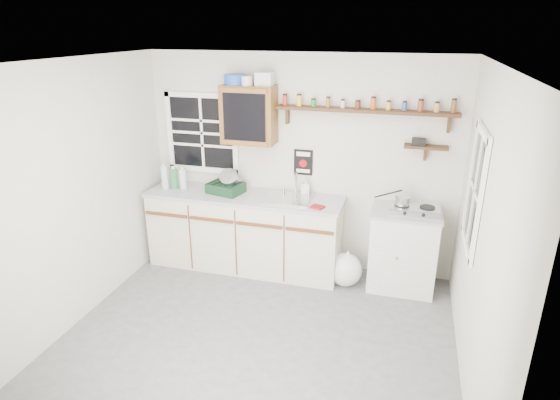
% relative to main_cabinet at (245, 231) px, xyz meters
% --- Properties ---
extents(room, '(3.64, 3.24, 2.54)m').
position_rel_main_cabinet_xyz_m(room, '(0.58, -1.30, 0.79)').
color(room, '#515153').
rests_on(room, ground).
extents(main_cabinet, '(2.31, 0.63, 0.92)m').
position_rel_main_cabinet_xyz_m(main_cabinet, '(0.00, 0.00, 0.00)').
color(main_cabinet, beige).
rests_on(main_cabinet, floor).
extents(right_cabinet, '(0.73, 0.57, 0.91)m').
position_rel_main_cabinet_xyz_m(right_cabinet, '(1.83, 0.03, -0.01)').
color(right_cabinet, beige).
rests_on(right_cabinet, floor).
extents(sink, '(0.52, 0.44, 0.29)m').
position_rel_main_cabinet_xyz_m(sink, '(0.54, 0.01, 0.47)').
color(sink, '#B7B6BB').
rests_on(sink, main_cabinet).
extents(upper_cabinet, '(0.60, 0.32, 0.65)m').
position_rel_main_cabinet_xyz_m(upper_cabinet, '(0.03, 0.14, 1.36)').
color(upper_cabinet, brown).
rests_on(upper_cabinet, wall_back).
extents(upper_cabinet_clutter, '(0.55, 0.24, 0.14)m').
position_rel_main_cabinet_xyz_m(upper_cabinet_clutter, '(0.01, 0.14, 1.75)').
color(upper_cabinet_clutter, '#1B4AB2').
rests_on(upper_cabinet_clutter, upper_cabinet).
extents(spice_shelf, '(1.91, 0.18, 0.35)m').
position_rel_main_cabinet_xyz_m(spice_shelf, '(1.32, 0.21, 1.47)').
color(spice_shelf, black).
rests_on(spice_shelf, wall_back).
extents(secondary_shelf, '(0.45, 0.16, 0.24)m').
position_rel_main_cabinet_xyz_m(secondary_shelf, '(1.94, 0.22, 1.12)').
color(secondary_shelf, black).
rests_on(secondary_shelf, wall_back).
extents(warning_sign, '(0.22, 0.02, 0.30)m').
position_rel_main_cabinet_xyz_m(warning_sign, '(0.63, 0.29, 0.82)').
color(warning_sign, black).
rests_on(warning_sign, wall_back).
extents(window_back, '(0.93, 0.03, 0.98)m').
position_rel_main_cabinet_xyz_m(window_back, '(-0.62, 0.29, 1.09)').
color(window_back, black).
rests_on(window_back, wall_back).
extents(window_right, '(0.03, 0.78, 1.08)m').
position_rel_main_cabinet_xyz_m(window_right, '(2.37, -0.75, 0.99)').
color(window_right, black).
rests_on(window_right, wall_back).
extents(water_bottles, '(0.28, 0.15, 0.31)m').
position_rel_main_cabinet_xyz_m(water_bottles, '(-0.88, -0.01, 0.59)').
color(water_bottles, silver).
rests_on(water_bottles, main_cabinet).
extents(dish_rack, '(0.45, 0.38, 0.29)m').
position_rel_main_cabinet_xyz_m(dish_rack, '(-0.21, 0.01, 0.55)').
color(dish_rack, black).
rests_on(dish_rack, main_cabinet).
extents(soap_bottle, '(0.10, 0.10, 0.20)m').
position_rel_main_cabinet_xyz_m(soap_bottle, '(0.68, 0.22, 0.56)').
color(soap_bottle, white).
rests_on(soap_bottle, main_cabinet).
extents(rag, '(0.16, 0.15, 0.02)m').
position_rel_main_cabinet_xyz_m(rag, '(0.90, -0.17, 0.47)').
color(rag, maroon).
rests_on(rag, main_cabinet).
extents(hotplate, '(0.52, 0.28, 0.08)m').
position_rel_main_cabinet_xyz_m(hotplate, '(1.91, 0.01, 0.48)').
color(hotplate, '#B7B6BB').
rests_on(hotplate, right_cabinet).
extents(saucepan, '(0.38, 0.21, 0.16)m').
position_rel_main_cabinet_xyz_m(saucepan, '(1.77, 0.01, 0.56)').
color(saucepan, '#B7B6BB').
rests_on(saucepan, hotplate).
extents(trash_bag, '(0.40, 0.36, 0.45)m').
position_rel_main_cabinet_xyz_m(trash_bag, '(1.24, -0.12, -0.27)').
color(trash_bag, silver).
rests_on(trash_bag, floor).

